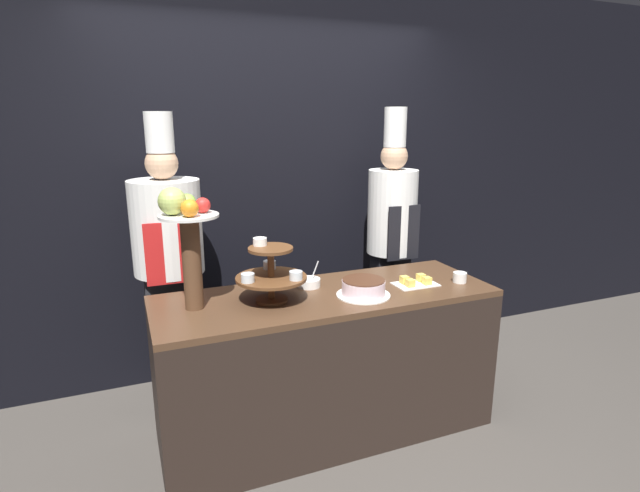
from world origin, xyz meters
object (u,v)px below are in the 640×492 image
object	(u,v)px
cake_round	(363,288)
cake_square_tray	(416,282)
tiered_stand	(271,272)
cup_white	(460,277)
chef_left	(169,257)
serving_bowl_far	(309,282)
fruit_pedestal	(187,231)
chef_center_left	(392,232)

from	to	relation	value
cake_round	cake_square_tray	distance (m)	0.38
tiered_stand	cup_white	world-z (taller)	tiered_stand
chef_left	tiered_stand	bearing A→B (deg)	-53.35
serving_bowl_far	chef_left	bearing A→B (deg)	147.17
cake_square_tray	serving_bowl_far	distance (m)	0.63
serving_bowl_far	chef_left	distance (m)	0.88
cake_round	chef_left	xyz separation A→B (m)	(-0.96, 0.73, 0.09)
fruit_pedestal	cup_white	distance (m)	1.61
chef_center_left	serving_bowl_far	bearing A→B (deg)	-149.97
serving_bowl_far	chef_center_left	distance (m)	0.96
fruit_pedestal	tiered_stand	bearing A→B (deg)	-7.66
fruit_pedestal	chef_left	xyz separation A→B (m)	(-0.05, 0.57, -0.28)
tiered_stand	cake_square_tray	world-z (taller)	tiered_stand
fruit_pedestal	cake_square_tray	world-z (taller)	fruit_pedestal
cup_white	chef_left	distance (m)	1.77
cup_white	serving_bowl_far	bearing A→B (deg)	163.10
cake_round	serving_bowl_far	distance (m)	0.34
cup_white	fruit_pedestal	bearing A→B (deg)	173.67
chef_left	fruit_pedestal	bearing A→B (deg)	-85.09
fruit_pedestal	cake_round	distance (m)	1.00
cake_square_tray	chef_center_left	xyz separation A→B (m)	(0.22, 0.68, 0.14)
cake_round	serving_bowl_far	bearing A→B (deg)	131.14
cake_square_tray	chef_left	bearing A→B (deg)	152.92
cake_round	chef_left	size ratio (longest dim) A/B	0.16
tiered_stand	serving_bowl_far	distance (m)	0.34
cake_round	chef_center_left	distance (m)	0.95
chef_left	cup_white	bearing A→B (deg)	-24.71
serving_bowl_far	chef_center_left	bearing A→B (deg)	30.03
fruit_pedestal	chef_center_left	bearing A→B (deg)	20.57
serving_bowl_far	chef_left	size ratio (longest dim) A/B	0.08
tiered_stand	chef_left	bearing A→B (deg)	126.65
fruit_pedestal	cake_square_tray	xyz separation A→B (m)	(1.28, -0.12, -0.39)
cake_round	chef_center_left	world-z (taller)	chef_center_left
tiered_stand	serving_bowl_far	size ratio (longest dim) A/B	2.53
cake_round	cup_white	size ratio (longest dim) A/B	3.71
tiered_stand	cake_square_tray	bearing A→B (deg)	-3.93
cake_round	fruit_pedestal	bearing A→B (deg)	169.65
cake_square_tray	chef_center_left	size ratio (longest dim) A/B	0.13
cake_square_tray	chef_left	world-z (taller)	chef_left
cup_white	chef_center_left	distance (m)	0.75
serving_bowl_far	cup_white	bearing A→B (deg)	-16.90
serving_bowl_far	tiered_stand	bearing A→B (deg)	-151.70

